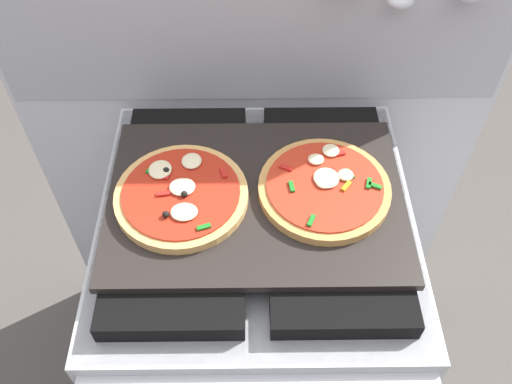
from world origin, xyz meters
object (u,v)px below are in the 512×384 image
object	(u,v)px
baking_tray	(256,198)
pizza_right	(324,188)
pizza_left	(181,194)
stove	(256,314)

from	to	relation	value
baking_tray	pizza_right	xyz separation A→B (m)	(0.12, 0.01, 0.02)
baking_tray	pizza_left	xyz separation A→B (m)	(-0.13, -0.01, 0.02)
pizza_left	pizza_right	xyz separation A→B (m)	(0.26, 0.01, -0.00)
pizza_left	baking_tray	bearing A→B (deg)	2.43
pizza_left	pizza_right	world-z (taller)	pizza_left
stove	baking_tray	world-z (taller)	baking_tray
stove	pizza_left	size ratio (longest dim) A/B	3.74
stove	pizza_right	world-z (taller)	pizza_right
pizza_right	pizza_left	bearing A→B (deg)	-176.96
baking_tray	pizza_left	world-z (taller)	pizza_left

